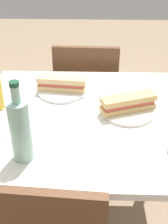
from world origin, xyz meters
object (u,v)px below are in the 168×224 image
at_px(knife_near, 120,103).
at_px(plate_near, 127,111).
at_px(dining_table, 84,140).
at_px(chair_far, 86,95).
at_px(baguette_sandwich_near, 128,103).
at_px(knife_far, 62,84).
at_px(water_bottle, 20,129).
at_px(plate_far, 62,91).
at_px(baguette_sandwich_far, 61,83).

bearing_deg(knife_near, plate_near, -58.76).
height_order(dining_table, chair_far, chair_far).
bearing_deg(chair_far, baguette_sandwich_near, -72.27).
distance_m(knife_near, knife_far, 0.33).
height_order(baguette_sandwich_near, water_bottle, water_bottle).
bearing_deg(chair_far, plate_far, -104.71).
xyz_separation_m(chair_far, plate_near, (0.19, -0.60, 0.27)).
xyz_separation_m(plate_far, knife_far, (-0.01, 0.05, 0.01)).
bearing_deg(baguette_sandwich_far, chair_far, 75.29).
height_order(baguette_sandwich_near, knife_far, baguette_sandwich_near).
relative_size(chair_far, knife_near, 4.80).
height_order(dining_table, baguette_sandwich_far, baguette_sandwich_far).
relative_size(dining_table, baguette_sandwich_far, 3.92).
relative_size(plate_far, water_bottle, 0.77).
bearing_deg(baguette_sandwich_near, plate_near, -165.96).
bearing_deg(plate_far, water_bottle, -101.06).
xyz_separation_m(chair_far, baguette_sandwich_near, (0.19, -0.60, 0.31)).
relative_size(knife_near, plate_far, 0.78).
xyz_separation_m(plate_near, baguette_sandwich_near, (0.00, 0.00, 0.04)).
relative_size(chair_far, knife_far, 4.86).
xyz_separation_m(plate_near, water_bottle, (-0.40, -0.30, 0.11)).
bearing_deg(dining_table, chair_far, 90.22).
bearing_deg(baguette_sandwich_near, plate_far, 150.31).
distance_m(plate_near, knife_near, 0.06).
relative_size(chair_far, baguette_sandwich_far, 3.67).
bearing_deg(knife_far, chair_far, 72.41).
xyz_separation_m(dining_table, knife_far, (-0.12, 0.26, 0.15)).
height_order(plate_far, knife_far, knife_far).
relative_size(baguette_sandwich_near, water_bottle, 0.82).
bearing_deg(knife_near, baguette_sandwich_far, 155.54).
height_order(plate_near, knife_near, knife_near).
distance_m(chair_far, baguette_sandwich_near, 0.70).
xyz_separation_m(plate_far, water_bottle, (-0.09, -0.48, 0.11)).
bearing_deg(plate_near, baguette_sandwich_far, 150.31).
bearing_deg(knife_far, plate_near, -36.36).
relative_size(baguette_sandwich_far, water_bottle, 0.78).
bearing_deg(chair_far, water_bottle, -102.79).
bearing_deg(baguette_sandwich_far, baguette_sandwich_near, -29.69).
distance_m(plate_near, baguette_sandwich_near, 0.04).
bearing_deg(plate_far, dining_table, -61.02).
bearing_deg(baguette_sandwich_far, plate_far, 90.00).
xyz_separation_m(dining_table, baguette_sandwich_near, (0.19, 0.03, 0.18)).
distance_m(baguette_sandwich_near, plate_far, 0.35).
bearing_deg(water_bottle, plate_far, 78.94).
relative_size(plate_near, baguette_sandwich_far, 0.99).
xyz_separation_m(knife_near, baguette_sandwich_far, (-0.27, 0.12, 0.03)).
xyz_separation_m(plate_near, knife_near, (-0.03, 0.05, 0.01)).
height_order(baguette_sandwich_near, baguette_sandwich_far, same).
relative_size(plate_far, baguette_sandwich_far, 0.99).
height_order(chair_far, plate_far, chair_far).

